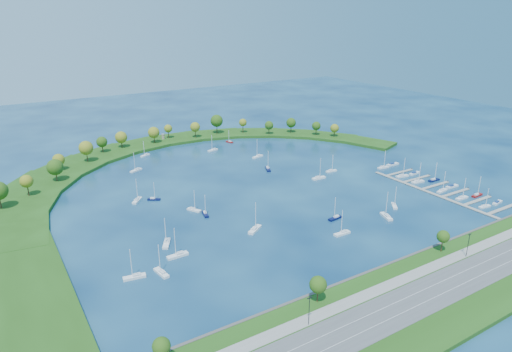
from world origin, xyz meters
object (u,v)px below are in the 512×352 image
moored_boat_17 (255,229)px  docked_boat_7 (434,180)px  moored_boat_8 (319,177)px  docked_boat_2 (462,197)px  moored_boat_14 (331,170)px  moored_boat_15 (386,216)px  moored_boat_12 (194,209)px  moored_boat_19 (154,199)px  docked_boat_0 (485,206)px  moored_boat_16 (161,272)px  moored_boat_7 (213,150)px  docked_boat_3 (477,195)px  docked_boat_4 (442,190)px  docked_boat_11 (393,164)px  moored_boat_9 (145,155)px  moored_boat_3 (258,156)px  docked_boat_9 (414,173)px  docked_boat_1 (497,202)px  moored_boat_1 (229,141)px  moored_boat_4 (136,170)px  docked_boat_8 (402,176)px  docked_boat_6 (418,181)px  moored_boat_0 (205,213)px  moored_boat_11 (394,205)px  harbor_tower (163,136)px  dock_system (440,190)px  moored_boat_10 (342,233)px  moored_boat_2 (335,217)px  moored_boat_6 (268,168)px  moored_boat_5 (167,243)px  docked_boat_5 (452,186)px  moored_boat_13 (178,255)px  moored_boat_18 (137,200)px  docked_boat_10 (383,167)px

moored_boat_17 → docked_boat_7: moored_boat_17 is taller
moored_boat_8 → docked_boat_2: bearing=-53.6°
moored_boat_14 → moored_boat_15: bearing=-105.6°
moored_boat_12 → moored_boat_15: bearing=24.8°
moored_boat_19 → docked_boat_0: 172.01m
moored_boat_16 → moored_boat_7: bearing=-42.2°
moored_boat_8 → docked_boat_3: moored_boat_8 is taller
docked_boat_4 → docked_boat_11: size_ratio=1.28×
moored_boat_9 → docked_boat_11: moored_boat_9 is taller
moored_boat_3 → docked_boat_9: bearing=112.2°
docked_boat_1 → moored_boat_1: bearing=100.0°
moored_boat_4 → docked_boat_8: (134.18, -95.81, -0.01)m
docked_boat_6 → moored_boat_0: bearing=174.8°
moored_boat_11 → docked_boat_6: bearing=152.5°
harbor_tower → moored_boat_17: size_ratio=0.29×
dock_system → moored_boat_14: (-30.13, 57.20, 0.53)m
moored_boat_15 → docked_boat_1: bearing=-87.2°
moored_boat_14 → docked_boat_6: docked_boat_6 is taller
moored_boat_12 → moored_boat_16: 58.79m
moored_boat_10 → moored_boat_17: (-31.46, 23.90, 0.06)m
moored_boat_7 → moored_boat_17: size_ratio=0.86×
harbor_tower → moored_boat_14: moored_boat_14 is taller
moored_boat_11 → moored_boat_3: bearing=-133.4°
moored_boat_0 → moored_boat_17: 29.88m
moored_boat_7 → moored_boat_11: 143.13m
moored_boat_16 → docked_boat_2: size_ratio=1.04×
moored_boat_2 → moored_boat_8: size_ratio=0.89×
moored_boat_15 → moored_boat_6: bearing=25.5°
harbor_tower → moored_boat_7: (21.40, -42.68, -3.16)m
moored_boat_1 → moored_boat_5: (-101.25, -129.10, 0.09)m
dock_system → moored_boat_5: (-152.93, 21.86, 0.58)m
moored_boat_1 → docked_boat_5: moored_boat_1 is taller
moored_boat_13 → dock_system: bearing=174.7°
moored_boat_2 → docked_boat_4: 74.57m
moored_boat_10 → moored_boat_16: bearing=-7.1°
moored_boat_13 → docked_boat_3: size_ratio=1.16×
moored_boat_3 → moored_boat_17: bearing=41.0°
docked_boat_8 → moored_boat_17: bearing=-163.4°
moored_boat_11 → moored_boat_12: moored_boat_12 is taller
moored_boat_16 → docked_boat_5: moored_boat_16 is taller
harbor_tower → docked_boat_7: bearing=-58.0°
moored_boat_3 → moored_boat_18: (-95.30, -32.01, -0.01)m
moored_boat_14 → docked_boat_6: (30.34, -41.66, 0.04)m
moored_boat_3 → moored_boat_10: size_ratio=1.07×
moored_boat_8 → docked_boat_0: moored_boat_8 is taller
moored_boat_0 → moored_boat_8: 81.15m
docked_boat_2 → docked_boat_1: bearing=-51.8°
docked_boat_0 → docked_boat_10: (2.38, 71.49, 0.03)m
moored_boat_12 → docked_boat_4: docked_boat_4 is taller
dock_system → moored_boat_2: bearing=177.6°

